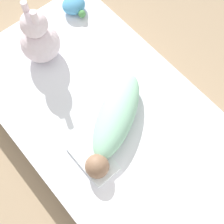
% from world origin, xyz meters
% --- Properties ---
extents(ground_plane, '(12.00, 12.00, 0.00)m').
position_xyz_m(ground_plane, '(0.00, 0.00, 0.00)').
color(ground_plane, '#9E8466').
extents(bed_mattress, '(1.58, 0.91, 0.21)m').
position_xyz_m(bed_mattress, '(0.00, 0.00, 0.11)').
color(bed_mattress, white).
rests_on(bed_mattress, ground_plane).
extents(burp_cloth, '(0.25, 0.14, 0.02)m').
position_xyz_m(burp_cloth, '(0.14, -0.21, 0.22)').
color(burp_cloth, white).
rests_on(burp_cloth, bed_mattress).
extents(swaddled_baby, '(0.39, 0.54, 0.13)m').
position_xyz_m(swaddled_baby, '(0.08, -0.02, 0.27)').
color(swaddled_baby, '#99D6B2').
rests_on(swaddled_baby, bed_mattress).
extents(bunny_plush, '(0.21, 0.21, 0.37)m').
position_xyz_m(bunny_plush, '(-0.50, -0.04, 0.35)').
color(bunny_plush, silver).
rests_on(bunny_plush, bed_mattress).
extents(turtle_plush, '(0.16, 0.14, 0.09)m').
position_xyz_m(turtle_plush, '(-0.64, 0.28, 0.25)').
color(turtle_plush, '#4C99C6').
rests_on(turtle_plush, bed_mattress).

